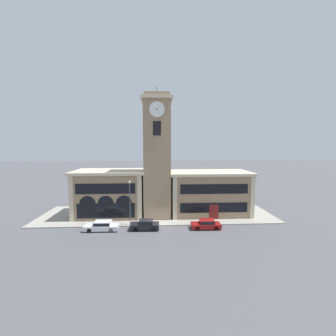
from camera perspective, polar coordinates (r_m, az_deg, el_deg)
ground_plane at (r=34.94m, az=-2.69°, el=-14.56°), size 300.00×300.00×0.00m
sidewalk_kerb at (r=40.40m, az=-2.72°, el=-11.63°), size 39.82×11.58×0.15m
clock_tower at (r=37.49m, az=-2.78°, el=2.88°), size 5.07×5.07×21.62m
town_hall_left_wing at (r=40.44m, az=-14.47°, el=-6.10°), size 12.08×7.81×7.87m
town_hall_right_wing at (r=40.73m, az=10.38°, el=-6.14°), size 14.12×7.81×7.58m
parked_car_near at (r=34.39m, az=-16.41°, el=-13.87°), size 4.88×1.90×1.37m
parked_car_mid at (r=33.51m, az=-5.82°, el=-14.11°), size 4.11×1.84×1.45m
parked_car_far at (r=34.25m, az=9.67°, el=-13.82°), size 4.29×1.94×1.33m
street_lamp at (r=34.41m, az=-9.68°, el=-7.21°), size 0.36×0.36×6.71m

